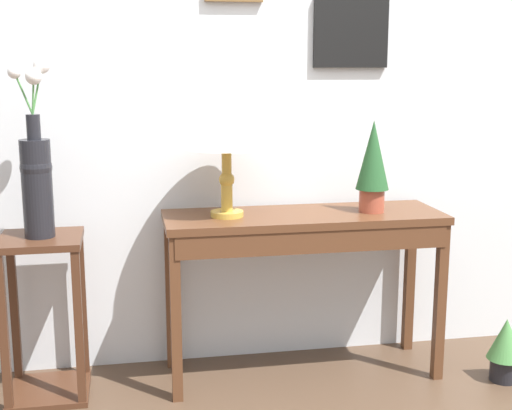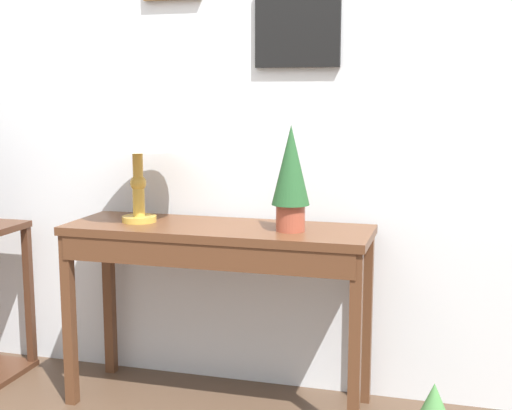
{
  "view_description": "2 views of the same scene",
  "coord_description": "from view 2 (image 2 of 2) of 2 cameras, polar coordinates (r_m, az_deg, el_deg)",
  "views": [
    {
      "loc": [
        -0.85,
        -1.85,
        1.46
      ],
      "look_at": [
        -0.27,
        1.21,
        0.83
      ],
      "focal_mm": 49.75,
      "sensor_mm": 36.0,
      "label": 1
    },
    {
      "loc": [
        0.87,
        -1.46,
        1.32
      ],
      "look_at": [
        0.11,
        1.25,
        0.87
      ],
      "focal_mm": 48.74,
      "sensor_mm": 36.0,
      "label": 2
    }
  ],
  "objects": [
    {
      "name": "console_table",
      "position": [
        2.88,
        -3.32,
        -3.92
      ],
      "size": [
        1.27,
        0.42,
        0.78
      ],
      "color": "#56331E",
      "rests_on": "ground"
    },
    {
      "name": "back_wall_with_art",
      "position": [
        3.11,
        -0.54,
        10.57
      ],
      "size": [
        9.0,
        0.13,
        2.8
      ],
      "color": "silver",
      "rests_on": "ground"
    },
    {
      "name": "table_lamp",
      "position": [
        2.97,
        -9.77,
        6.63
      ],
      "size": [
        0.4,
        0.4,
        0.55
      ],
      "color": "gold",
      "rests_on": "console_table"
    },
    {
      "name": "potted_plant_on_console",
      "position": [
        2.74,
        2.87,
        2.57
      ],
      "size": [
        0.15,
        0.15,
        0.42
      ],
      "color": "#9E4733",
      "rests_on": "console_table"
    }
  ]
}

